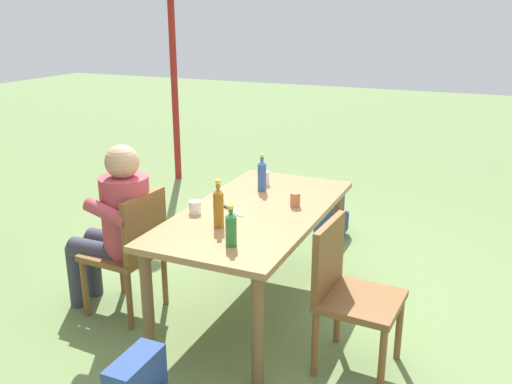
% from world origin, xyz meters
% --- Properties ---
extents(ground_plane, '(24.00, 24.00, 0.00)m').
position_xyz_m(ground_plane, '(0.00, 0.00, 0.00)').
color(ground_plane, '#6B844C').
extents(dining_table, '(1.71, 0.86, 0.73)m').
position_xyz_m(dining_table, '(0.00, 0.00, 0.64)').
color(dining_table, '#A37547').
rests_on(dining_table, ground_plane).
extents(chair_far_left, '(0.46, 0.46, 0.87)m').
position_xyz_m(chair_far_left, '(-0.39, 0.73, 0.49)').
color(chair_far_left, brown).
rests_on(chair_far_left, ground_plane).
extents(chair_near_left, '(0.47, 0.47, 0.87)m').
position_xyz_m(chair_near_left, '(-0.38, -0.73, 0.49)').
color(chair_near_left, brown).
rests_on(chair_near_left, ground_plane).
extents(person_in_white_shirt, '(0.47, 0.61, 1.18)m').
position_xyz_m(person_in_white_shirt, '(-0.39, 0.84, 0.66)').
color(person_in_white_shirt, '#B7424C').
rests_on(person_in_white_shirt, ground_plane).
extents(bottle_amber, '(0.06, 0.06, 0.30)m').
position_xyz_m(bottle_amber, '(-0.38, 0.08, 0.86)').
color(bottle_amber, '#996019').
rests_on(bottle_amber, dining_table).
extents(bottle_green, '(0.06, 0.06, 0.24)m').
position_xyz_m(bottle_green, '(-0.60, -0.11, 0.83)').
color(bottle_green, '#287A38').
rests_on(bottle_green, dining_table).
extents(bottle_blue, '(0.06, 0.06, 0.28)m').
position_xyz_m(bottle_blue, '(0.39, 0.12, 0.85)').
color(bottle_blue, '#2D56A3').
rests_on(bottle_blue, dining_table).
extents(cup_terracotta, '(0.07, 0.07, 0.10)m').
position_xyz_m(cup_terracotta, '(0.16, -0.22, 0.78)').
color(cup_terracotta, '#BC6B47').
rests_on(cup_terracotta, dining_table).
extents(cup_glass, '(0.07, 0.07, 0.10)m').
position_xyz_m(cup_glass, '(0.53, 0.16, 0.78)').
color(cup_glass, silver).
rests_on(cup_glass, dining_table).
extents(cup_white, '(0.08, 0.08, 0.08)m').
position_xyz_m(cup_white, '(-0.23, 0.33, 0.77)').
color(cup_white, white).
rests_on(cup_white, dining_table).
extents(table_knife, '(0.15, 0.21, 0.01)m').
position_xyz_m(table_knife, '(-0.09, 0.14, 0.74)').
color(table_knife, silver).
rests_on(table_knife, dining_table).
extents(backpack_by_near_side, '(0.33, 0.25, 0.40)m').
position_xyz_m(backpack_by_near_side, '(1.49, -0.10, 0.19)').
color(backpack_by_near_side, '#2D4784').
rests_on(backpack_by_near_side, ground_plane).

